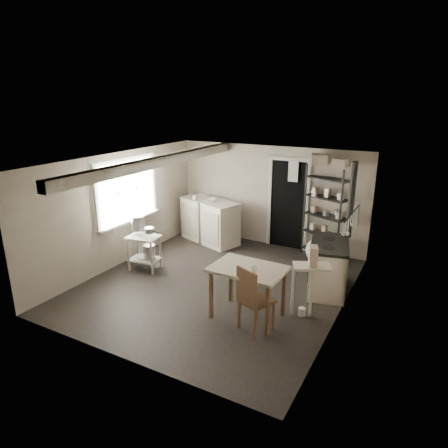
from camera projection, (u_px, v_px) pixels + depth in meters
The scene contains 31 objects.
floor at pixel (216, 284), 7.43m from camera, with size 5.00×5.00×0.00m, color black.
ceiling at pixel (215, 161), 6.72m from camera, with size 5.00×5.00×0.00m, color beige.
wall_back at pixel (270, 196), 9.16m from camera, with size 4.50×0.02×2.30m, color #AFA595.
wall_front at pixel (117, 280), 4.98m from camera, with size 4.50×0.02×2.30m, color #AFA595.
wall_left at pixel (120, 209), 8.10m from camera, with size 0.02×5.00×2.30m, color #AFA595.
wall_right at pixel (345, 248), 6.05m from camera, with size 0.02×5.00×2.30m, color #AFA595.
window at pixel (126, 191), 8.14m from camera, with size 0.12×1.76×1.28m, color beige, non-canonical shape.
doorway at pixel (288, 205), 8.98m from camera, with size 0.96×0.10×2.08m, color beige, non-canonical shape.
ceiling_beam at pixel (159, 162), 7.30m from camera, with size 0.18×5.00×0.18m, color beige, non-canonical shape.
wallpaper_panel at pixel (344, 248), 6.05m from camera, with size 0.01×5.00×2.30m, color #C0B19C, non-canonical shape.
utensil_rail at pixel (351, 212), 6.45m from camera, with size 0.06×1.20×0.44m, color silver, non-canonical shape.
prep_table at pixel (144, 251), 7.97m from camera, with size 0.62×0.44×0.70m, color beige, non-canonical shape.
stockpot at pixel (138, 223), 7.92m from camera, with size 0.27×0.27×0.29m, color silver.
saucepan at pixel (149, 230), 7.77m from camera, with size 0.19×0.19×0.11m, color silver.
bucket at pixel (149, 251), 7.98m from camera, with size 0.24×0.24×0.26m, color silver.
base_cabinets at pixel (210, 223), 9.51m from camera, with size 1.55×0.66×1.02m, color silver, non-canonical shape.
mixing_bowl at pixel (211, 204), 9.30m from camera, with size 0.26×0.26×0.06m, color white.
counter_cup at pixel (195, 201), 9.41m from camera, with size 0.13×0.13×0.11m, color white.
shelf_rack at pixel (326, 215), 8.44m from camera, with size 0.94×0.37×1.99m, color black, non-canonical shape.
shelf_jar at pixel (314, 194), 8.38m from camera, with size 0.09×0.09×0.20m, color white.
storage_box_a at pixel (319, 164), 8.20m from camera, with size 0.32×0.28×0.22m, color beige.
storage_box_b at pixel (340, 167), 7.98m from camera, with size 0.26×0.25×0.17m, color beige.
stove at pixel (328, 267), 7.10m from camera, with size 0.64×1.15×0.90m, color silver, non-canonical shape.
stovepipe at pixel (351, 200), 7.06m from camera, with size 0.12×0.12×1.54m, color black, non-canonical shape.
side_ledge at pixel (310, 292), 6.23m from camera, with size 0.57×0.31×0.88m, color beige, non-canonical shape.
oats_box at pixel (313, 258), 6.05m from camera, with size 0.12×0.20×0.31m, color beige.
work_table at pixel (248, 295), 6.23m from camera, with size 1.11×0.78×0.85m, color beige, non-canonical shape.
table_cup at pixel (254, 275), 5.95m from camera, with size 0.10×0.10×0.09m, color white.
chair at pixel (256, 300), 5.87m from camera, with size 0.42×0.44×1.02m, color #533623, non-canonical shape.
flour_sack at pixel (315, 250), 8.42m from camera, with size 0.40×0.34×0.48m, color white.
floor_crock at pixel (302, 311), 6.36m from camera, with size 0.11×0.11×0.13m, color white.
Camera 1 is at (3.34, -5.83, 3.35)m, focal length 32.00 mm.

